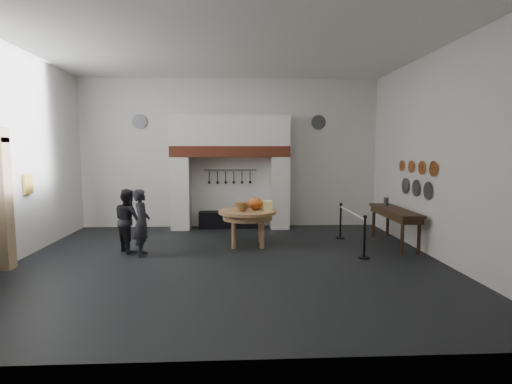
{
  "coord_description": "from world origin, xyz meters",
  "views": [
    {
      "loc": [
        0.17,
        -8.27,
        2.35
      ],
      "look_at": [
        0.65,
        1.25,
        1.35
      ],
      "focal_mm": 28.0,
      "sensor_mm": 36.0,
      "label": 1
    }
  ],
  "objects_px": {
    "work_table": "(247,212)",
    "barrier_post_near": "(365,238)",
    "visitor_near": "(142,223)",
    "iron_range": "(231,220)",
    "side_table": "(395,210)",
    "visitor_far": "(128,220)",
    "barrier_post_far": "(341,222)"
  },
  "relations": [
    {
      "from": "work_table",
      "to": "barrier_post_near",
      "type": "distance_m",
      "value": 2.87
    },
    {
      "from": "work_table",
      "to": "visitor_near",
      "type": "relative_size",
      "value": 0.96
    },
    {
      "from": "iron_range",
      "to": "barrier_post_near",
      "type": "height_order",
      "value": "barrier_post_near"
    },
    {
      "from": "side_table",
      "to": "barrier_post_near",
      "type": "height_order",
      "value": "same"
    },
    {
      "from": "iron_range",
      "to": "visitor_far",
      "type": "height_order",
      "value": "visitor_far"
    },
    {
      "from": "iron_range",
      "to": "work_table",
      "type": "distance_m",
      "value": 2.38
    },
    {
      "from": "iron_range",
      "to": "visitor_near",
      "type": "relative_size",
      "value": 1.27
    },
    {
      "from": "work_table",
      "to": "side_table",
      "type": "bearing_deg",
      "value": -2.07
    },
    {
      "from": "iron_range",
      "to": "side_table",
      "type": "distance_m",
      "value": 4.79
    },
    {
      "from": "visitor_far",
      "to": "barrier_post_far",
      "type": "bearing_deg",
      "value": -116.62
    },
    {
      "from": "barrier_post_near",
      "to": "barrier_post_far",
      "type": "height_order",
      "value": "same"
    },
    {
      "from": "visitor_near",
      "to": "work_table",
      "type": "bearing_deg",
      "value": -78.35
    },
    {
      "from": "iron_range",
      "to": "visitor_near",
      "type": "height_order",
      "value": "visitor_near"
    },
    {
      "from": "barrier_post_near",
      "to": "visitor_near",
      "type": "bearing_deg",
      "value": 174.31
    },
    {
      "from": "work_table",
      "to": "visitor_far",
      "type": "distance_m",
      "value": 2.82
    },
    {
      "from": "iron_range",
      "to": "side_table",
      "type": "relative_size",
      "value": 0.86
    },
    {
      "from": "barrier_post_near",
      "to": "barrier_post_far",
      "type": "distance_m",
      "value": 2.0
    },
    {
      "from": "side_table",
      "to": "visitor_near",
      "type": "bearing_deg",
      "value": -173.19
    },
    {
      "from": "visitor_far",
      "to": "work_table",
      "type": "bearing_deg",
      "value": -119.25
    },
    {
      "from": "visitor_near",
      "to": "side_table",
      "type": "bearing_deg",
      "value": -91.24
    },
    {
      "from": "work_table",
      "to": "visitor_far",
      "type": "relative_size",
      "value": 0.97
    },
    {
      "from": "iron_range",
      "to": "work_table",
      "type": "bearing_deg",
      "value": -78.88
    },
    {
      "from": "iron_range",
      "to": "barrier_post_near",
      "type": "relative_size",
      "value": 2.11
    },
    {
      "from": "iron_range",
      "to": "side_table",
      "type": "bearing_deg",
      "value": -30.34
    },
    {
      "from": "barrier_post_near",
      "to": "side_table",
      "type": "bearing_deg",
      "value": 46.49
    },
    {
      "from": "visitor_near",
      "to": "barrier_post_far",
      "type": "distance_m",
      "value": 5.13
    },
    {
      "from": "iron_range",
      "to": "visitor_near",
      "type": "xyz_separation_m",
      "value": [
        -1.94,
        -3.12,
        0.5
      ]
    },
    {
      "from": "visitor_near",
      "to": "barrier_post_far",
      "type": "height_order",
      "value": "visitor_near"
    },
    {
      "from": "side_table",
      "to": "barrier_post_far",
      "type": "height_order",
      "value": "same"
    },
    {
      "from": "side_table",
      "to": "barrier_post_near",
      "type": "distance_m",
      "value": 1.72
    },
    {
      "from": "work_table",
      "to": "side_table",
      "type": "distance_m",
      "value": 3.66
    },
    {
      "from": "work_table",
      "to": "side_table",
      "type": "relative_size",
      "value": 0.65
    }
  ]
}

